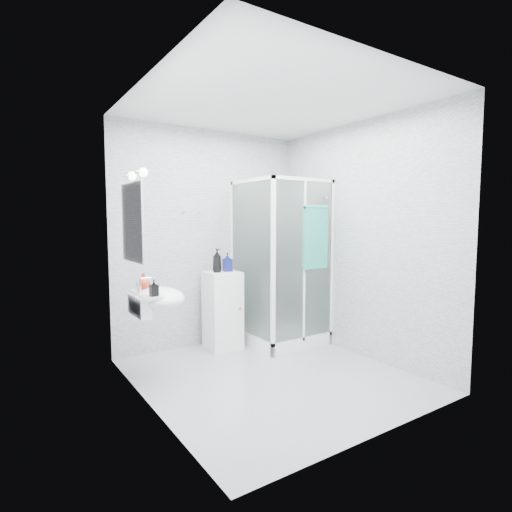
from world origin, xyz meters
TOP-DOWN VIEW (x-y plane):
  - room at (0.00, 0.00)m, footprint 2.40×2.60m
  - shower_enclosure at (0.67, 0.77)m, footprint 0.90×0.95m
  - wall_basin at (-0.99, 0.45)m, footprint 0.46×0.56m
  - mirror at (-1.19, 0.45)m, footprint 0.02×0.60m
  - vanity_lights at (-1.14, 0.45)m, footprint 0.10×0.40m
  - wall_hooks at (-0.25, 1.26)m, footprint 0.23×0.06m
  - storage_cabinet at (0.01, 1.01)m, footprint 0.40×0.41m
  - hand_towel at (0.88, 0.36)m, footprint 0.34×0.05m
  - shampoo_bottle_a at (-0.06, 1.00)m, footprint 0.14×0.14m
  - shampoo_bottle_b at (0.09, 1.02)m, footprint 0.12×0.12m
  - soap_dispenser_orange at (-1.06, 0.57)m, footprint 0.17×0.17m
  - soap_dispenser_black at (-1.07, 0.26)m, footprint 0.07×0.07m

SIDE VIEW (x-z plane):
  - shower_enclosure at x=0.67m, z-range -0.55..1.45m
  - storage_cabinet at x=0.01m, z-range 0.00..0.92m
  - wall_basin at x=-0.99m, z-range 0.62..0.97m
  - soap_dispenser_black at x=-1.07m, z-range 0.86..1.01m
  - soap_dispenser_orange at x=-1.06m, z-range 0.86..1.03m
  - shampoo_bottle_b at x=0.09m, z-range 0.92..1.14m
  - shampoo_bottle_a at x=-0.06m, z-range 0.92..1.19m
  - room at x=0.00m, z-range 0.00..2.60m
  - hand_towel at x=0.88m, z-range 0.98..1.71m
  - mirror at x=-1.19m, z-range 1.15..1.85m
  - wall_hooks at x=-0.25m, z-range 1.60..1.64m
  - vanity_lights at x=-1.14m, z-range 1.88..1.96m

